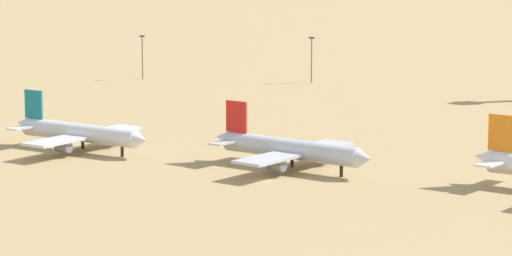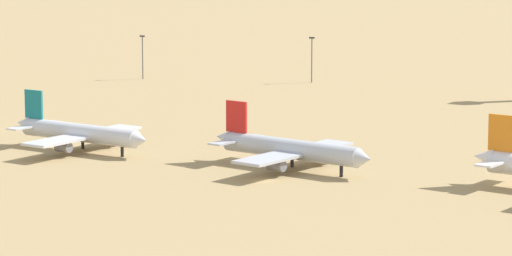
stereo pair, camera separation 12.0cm
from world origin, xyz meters
TOP-DOWN VIEW (x-y plane):
  - ground at (0.00, 0.00)m, footprint 4000.00×4000.00m
  - parked_jet_teal_1 at (-50.52, 6.92)m, footprint 37.07×31.16m
  - parked_jet_red_2 at (-1.69, 12.43)m, footprint 37.90×32.09m
  - light_pole_west at (-118.76, 121.25)m, footprint 1.80×0.50m
  - light_pole_mid at (-67.99, 141.37)m, footprint 1.80×0.50m

SIDE VIEW (x-z plane):
  - ground at x=0.00m, z-range 0.00..0.00m
  - parked_jet_teal_1 at x=-50.52m, z-range -2.11..10.14m
  - parked_jet_red_2 at x=-1.69m, z-range -2.16..10.36m
  - light_pole_west at x=-118.76m, z-range 1.18..15.23m
  - light_pole_mid at x=-67.99m, z-range 1.19..15.49m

